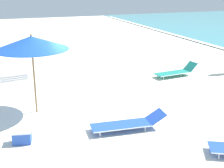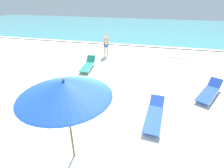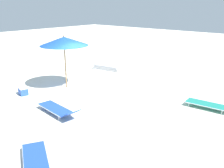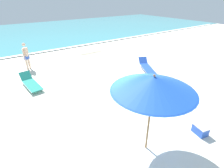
% 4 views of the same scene
% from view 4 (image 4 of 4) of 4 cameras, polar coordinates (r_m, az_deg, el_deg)
% --- Properties ---
extents(ground_plane, '(60.00, 60.00, 0.16)m').
position_cam_4_polar(ground_plane, '(7.29, -0.22, -11.40)').
color(ground_plane, silver).
extents(ocean_water, '(60.00, 19.32, 0.07)m').
position_cam_4_polar(ocean_water, '(25.66, -28.20, 14.10)').
color(ocean_water, teal).
rests_on(ocean_water, ground_plane).
extents(beach_umbrella, '(2.35, 2.35, 2.62)m').
position_cam_4_polar(beach_umbrella, '(4.79, 13.36, -0.02)').
color(beach_umbrella, olive).
rests_on(beach_umbrella, ground_plane).
extents(sun_lounger_under_umbrella, '(1.61, 2.30, 0.54)m').
position_cam_4_polar(sun_lounger_under_umbrella, '(11.83, 11.25, 5.53)').
color(sun_lounger_under_umbrella, blue).
rests_on(sun_lounger_under_umbrella, ground_plane).
extents(sun_lounger_beside_umbrella, '(0.81, 2.25, 0.47)m').
position_cam_4_polar(sun_lounger_beside_umbrella, '(8.68, 10.89, -2.76)').
color(sun_lounger_beside_umbrella, blue).
rests_on(sun_lounger_beside_umbrella, ground_plane).
extents(sun_lounger_near_water_left, '(0.78, 2.11, 0.57)m').
position_cam_4_polar(sun_lounger_near_water_left, '(10.39, -25.00, 0.29)').
color(sun_lounger_near_water_left, '#1E8475').
rests_on(sun_lounger_near_water_left, ground_plane).
extents(beachgoer_wading_adult, '(0.38, 0.32, 1.76)m').
position_cam_4_polar(beachgoer_wading_adult, '(12.76, -26.28, 8.59)').
color(beachgoer_wading_adult, beige).
rests_on(beachgoer_wading_adult, ground_plane).
extents(cooler_box, '(0.46, 0.57, 0.37)m').
position_cam_4_polar(cooler_box, '(7.15, 26.90, -13.09)').
color(cooler_box, blue).
rests_on(cooler_box, ground_plane).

